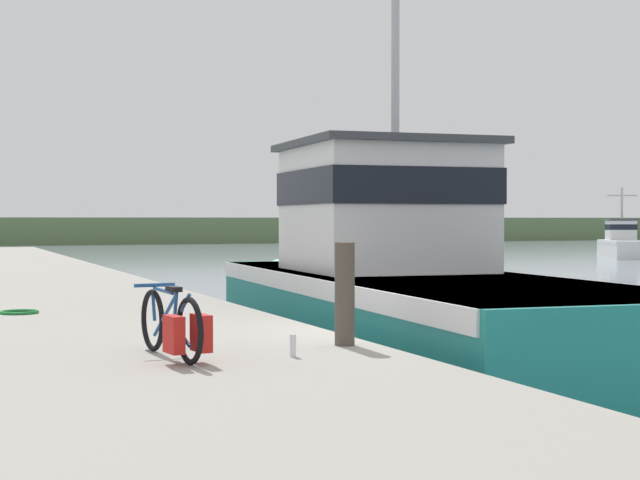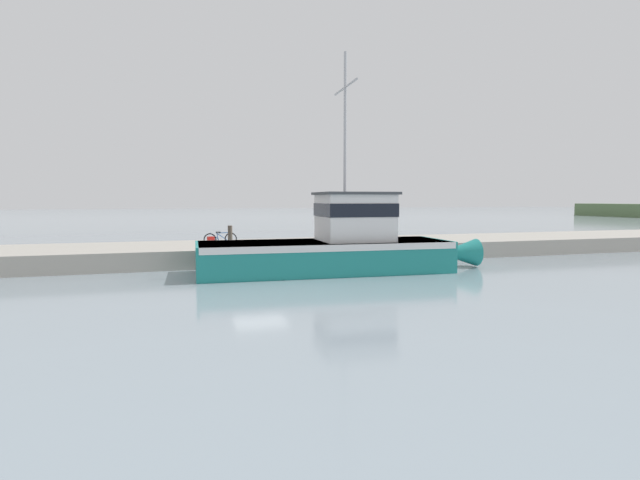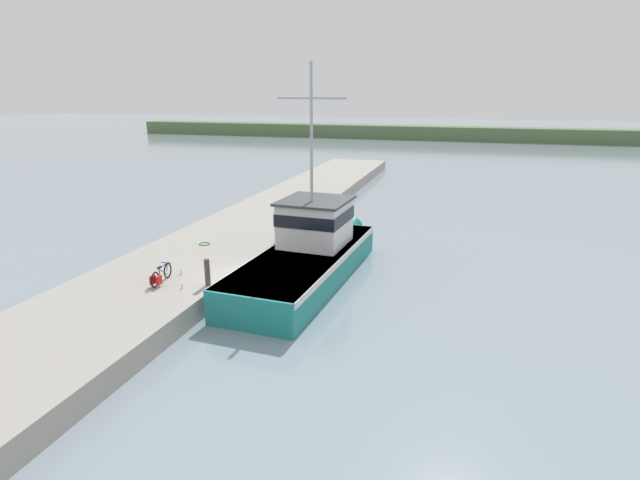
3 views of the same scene
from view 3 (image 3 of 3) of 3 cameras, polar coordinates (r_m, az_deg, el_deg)
ground_plane at (r=22.02m, az=-7.98°, el=-6.62°), size 320.00×320.00×0.00m
dock_pier at (r=23.78m, az=-17.04°, el=-4.26°), size 6.33×80.00×0.91m
far_shoreline at (r=100.81m, az=29.52°, el=10.24°), size 180.00×5.00×2.45m
fishing_boat_main at (r=23.89m, az=-1.22°, el=-1.32°), size 4.36×13.59×9.91m
bicycle_touring at (r=21.85m, az=-17.86°, el=-3.97°), size 0.55×1.76×0.73m
mooring_post at (r=21.07m, az=-12.76°, el=-3.63°), size 0.22×0.22×1.15m
hose_coil at (r=26.95m, az=-13.06°, el=-0.44°), size 0.57×0.57×0.04m
water_bottle_on_curb at (r=22.79m, az=-15.58°, el=-3.53°), size 0.07×0.07×0.22m
water_bottle_by_bike at (r=21.14m, az=-15.52°, el=-5.10°), size 0.07×0.07×0.23m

